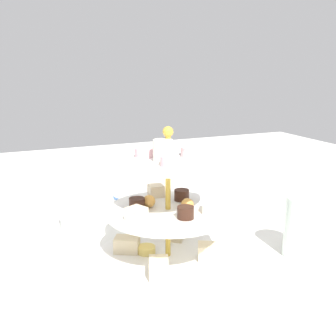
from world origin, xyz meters
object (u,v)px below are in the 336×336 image
(water_glass_tall_right, at_px, (301,227))
(teacup_with_saucer, at_px, (125,205))
(water_glass_short_left, at_px, (74,215))
(tiered_serving_stand, at_px, (168,221))
(butter_knife_right, at_px, (213,209))

(water_glass_tall_right, distance_m, teacup_with_saucer, 0.44)
(water_glass_short_left, distance_m, teacup_with_saucer, 0.15)
(tiered_serving_stand, height_order, water_glass_tall_right, tiered_serving_stand)
(water_glass_short_left, relative_size, butter_knife_right, 0.42)
(water_glass_tall_right, xyz_separation_m, butter_knife_right, (0.03, -0.30, -0.06))
(water_glass_short_left, xyz_separation_m, teacup_with_saucer, (-0.14, -0.05, -0.01))
(teacup_with_saucer, distance_m, butter_knife_right, 0.23)
(water_glass_tall_right, bearing_deg, teacup_with_saucer, -55.08)
(tiered_serving_stand, xyz_separation_m, butter_knife_right, (-0.22, -0.22, -0.08))
(teacup_with_saucer, bearing_deg, butter_knife_right, 165.83)
(water_glass_tall_right, bearing_deg, water_glass_short_left, -38.57)
(water_glass_short_left, bearing_deg, teacup_with_saucer, -159.12)
(water_glass_short_left, height_order, butter_knife_right, water_glass_short_left)
(tiered_serving_stand, height_order, teacup_with_saucer, tiered_serving_stand)
(water_glass_short_left, bearing_deg, tiered_serving_stand, 121.27)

